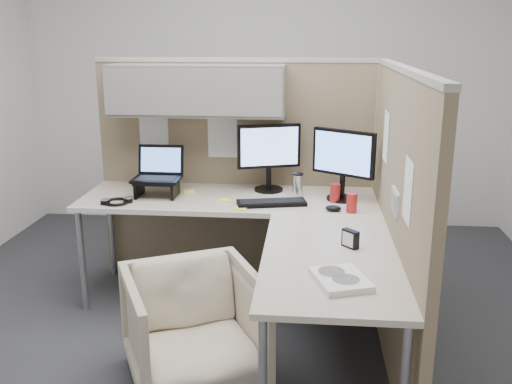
# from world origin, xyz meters

# --- Properties ---
(ground) EXTENTS (4.50, 4.50, 0.00)m
(ground) POSITION_xyz_m (0.00, 0.00, 0.00)
(ground) COLOR #2C2C30
(ground) RESTS_ON ground
(partition_back) EXTENTS (2.00, 0.36, 1.63)m
(partition_back) POSITION_xyz_m (-0.22, 0.83, 1.10)
(partition_back) COLOR #8C785B
(partition_back) RESTS_ON ground
(partition_right) EXTENTS (0.07, 2.03, 1.63)m
(partition_right) POSITION_xyz_m (0.90, -0.07, 0.82)
(partition_right) COLOR #8C785B
(partition_right) RESTS_ON ground
(desk) EXTENTS (2.00, 1.98, 0.73)m
(desk) POSITION_xyz_m (0.12, 0.13, 0.69)
(desk) COLOR beige
(desk) RESTS_ON ground
(office_chair) EXTENTS (0.87, 0.85, 0.68)m
(office_chair) POSITION_xyz_m (-0.16, -0.48, 0.34)
(office_chair) COLOR beige
(office_chair) RESTS_ON ground
(monitor_left) EXTENTS (0.43, 0.20, 0.47)m
(monitor_left) POSITION_xyz_m (0.14, 0.72, 1.00)
(monitor_left) COLOR black
(monitor_left) RESTS_ON desk
(monitor_right) EXTENTS (0.39, 0.26, 0.47)m
(monitor_right) POSITION_xyz_m (0.64, 0.54, 1.00)
(monitor_right) COLOR black
(monitor_right) RESTS_ON desk
(laptop_station) EXTENTS (0.31, 0.27, 0.33)m
(laptop_station) POSITION_xyz_m (-0.59, 0.54, 0.86)
(laptop_station) COLOR black
(laptop_station) RESTS_ON desk
(keyboard) EXTENTS (0.46, 0.24, 0.02)m
(keyboard) POSITION_xyz_m (0.19, 0.39, 0.74)
(keyboard) COLOR black
(keyboard) RESTS_ON desk
(mouse) EXTENTS (0.10, 0.07, 0.04)m
(mouse) POSITION_xyz_m (0.58, 0.29, 0.75)
(mouse) COLOR black
(mouse) RESTS_ON desk
(travel_mug) EXTENTS (0.07, 0.07, 0.16)m
(travel_mug) POSITION_xyz_m (0.35, 0.61, 0.81)
(travel_mug) COLOR silver
(travel_mug) RESTS_ON desk
(soda_can_green) EXTENTS (0.07, 0.07, 0.12)m
(soda_can_green) POSITION_xyz_m (0.69, 0.27, 0.79)
(soda_can_green) COLOR #B21E1E
(soda_can_green) RESTS_ON desk
(soda_can_silver) EXTENTS (0.07, 0.07, 0.12)m
(soda_can_silver) POSITION_xyz_m (0.60, 0.49, 0.79)
(soda_can_silver) COLOR #B21E1E
(soda_can_silver) RESTS_ON desk
(sticky_note_c) EXTENTS (0.09, 0.09, 0.01)m
(sticky_note_c) POSITION_xyz_m (-0.40, 0.63, 0.73)
(sticky_note_c) COLOR #F3F640
(sticky_note_c) RESTS_ON desk
(sticky_note_d) EXTENTS (0.08, 0.08, 0.01)m
(sticky_note_d) POSITION_xyz_m (-0.13, 0.45, 0.73)
(sticky_note_d) COLOR #F3F640
(sticky_note_d) RESTS_ON desk
(sticky_note_b) EXTENTS (0.09, 0.09, 0.01)m
(sticky_note_b) POSITION_xyz_m (-0.00, 0.27, 0.73)
(sticky_note_b) COLOR #F3F640
(sticky_note_b) RESTS_ON desk
(headphones) EXTENTS (0.21, 0.21, 0.03)m
(headphones) POSITION_xyz_m (-0.81, 0.32, 0.74)
(headphones) COLOR black
(headphones) RESTS_ON desk
(paper_stack) EXTENTS (0.29, 0.33, 0.03)m
(paper_stack) POSITION_xyz_m (0.57, -0.77, 0.75)
(paper_stack) COLOR white
(paper_stack) RESTS_ON desk
(desk_clock) EXTENTS (0.09, 0.09, 0.09)m
(desk_clock) POSITION_xyz_m (0.64, -0.33, 0.78)
(desk_clock) COLOR black
(desk_clock) RESTS_ON desk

